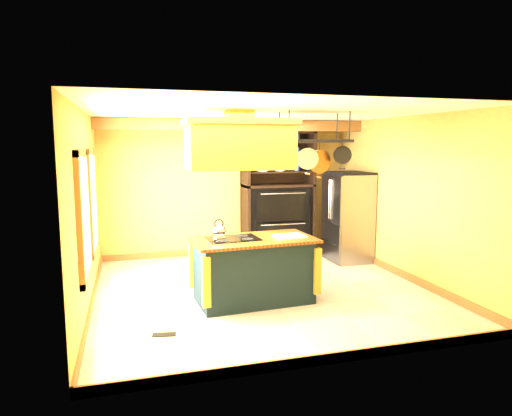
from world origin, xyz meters
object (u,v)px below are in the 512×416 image
range_hood (239,143)px  refrigerator (348,219)px  pot_rack (314,147)px  hutch (277,208)px  kitchen_island (253,269)px

range_hood → refrigerator: size_ratio=0.89×
range_hood → refrigerator: 3.44m
range_hood → pot_rack: (1.10, 0.00, -0.06)m
hutch → kitchen_island: bearing=-114.9°
range_hood → hutch: 3.28m
range_hood → refrigerator: range_hood is taller
kitchen_island → refrigerator: (2.38, 1.77, 0.35)m
kitchen_island → range_hood: 1.80m
pot_rack → range_hood: bearing=-179.9°
refrigerator → range_hood: bearing=-145.5°
range_hood → pot_rack: bearing=0.1°
range_hood → hutch: bearing=61.7°
kitchen_island → pot_rack: size_ratio=1.67×
kitchen_island → refrigerator: refrigerator is taller
pot_rack → hutch: pot_rack is taller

